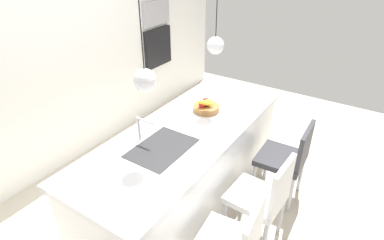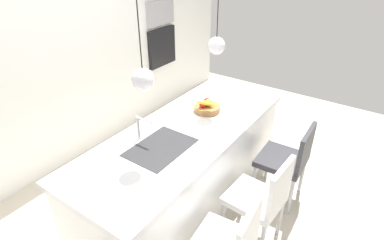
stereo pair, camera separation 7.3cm
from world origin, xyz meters
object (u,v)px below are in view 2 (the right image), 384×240
Objects in this scene: fruit_bowl at (207,107)px; chair_far at (288,158)px; microwave at (160,12)px; oven at (161,47)px; chair_middle at (262,198)px.

chair_far is at bearing -75.19° from fruit_bowl.
fruit_bowl is at bearing -126.93° from microwave.
chair_far is at bearing -111.65° from microwave.
chair_middle is at bearing -123.72° from oven.
oven is at bearing 56.28° from chair_middle.
oven is (1.16, 1.55, 0.06)m from fruit_bowl.
fruit_bowl is 0.30× the size of chair_far.
oven reaches higher than chair_middle.
chair_middle is at bearing -123.72° from microwave.
oven is 0.64× the size of chair_far.
oven reaches higher than chair_far.
chair_middle is (-1.59, -2.38, -1.00)m from microwave.
fruit_bowl is 0.30× the size of chair_middle.
microwave is 0.50m from oven.
fruit_bowl reaches higher than chair_far.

